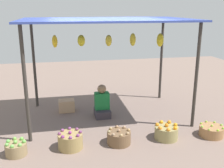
% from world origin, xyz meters
% --- Properties ---
extents(ground_plane, '(14.00, 14.00, 0.00)m').
position_xyz_m(ground_plane, '(0.00, 0.00, 0.00)').
color(ground_plane, '#7A655A').
extents(market_stall_structure, '(3.74, 2.28, 2.29)m').
position_xyz_m(market_stall_structure, '(0.01, -0.00, 2.12)').
color(market_stall_structure, '#38332D').
rests_on(market_stall_structure, ground).
extents(vendor_person, '(0.36, 0.44, 0.78)m').
position_xyz_m(vendor_person, '(-0.13, -0.03, 0.30)').
color(vendor_person, '#38323A').
rests_on(vendor_person, ground).
extents(basket_green_apples, '(0.38, 0.38, 0.29)m').
position_xyz_m(basket_green_apples, '(-1.91, -1.48, 0.12)').
color(basket_green_apples, '#947C54').
rests_on(basket_green_apples, ground).
extents(basket_purple_onions, '(0.46, 0.46, 0.35)m').
position_xyz_m(basket_purple_onions, '(-0.96, -1.43, 0.15)').
color(basket_purple_onions, '#9C834E').
rests_on(basket_purple_onions, ground).
extents(basket_potatoes, '(0.46, 0.46, 0.30)m').
position_xyz_m(basket_potatoes, '(-0.04, -1.44, 0.13)').
color(basket_potatoes, brown).
rests_on(basket_potatoes, ground).
extents(basket_oranges, '(0.46, 0.46, 0.33)m').
position_xyz_m(basket_oranges, '(0.93, -1.42, 0.14)').
color(basket_oranges, '#958854').
rests_on(basket_oranges, ground).
extents(basket_limes, '(0.48, 0.48, 0.25)m').
position_xyz_m(basket_limes, '(1.88, -1.49, 0.11)').
color(basket_limes, '#9D7046').
rests_on(basket_limes, ground).
extents(wooden_crate_near_vendor, '(0.39, 0.28, 0.30)m').
position_xyz_m(wooden_crate_near_vendor, '(-0.96, 0.44, 0.15)').
color(wooden_crate_near_vendor, tan).
rests_on(wooden_crate_near_vendor, ground).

